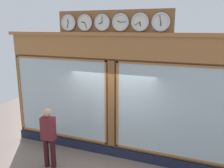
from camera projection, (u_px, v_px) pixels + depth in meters
The scene contains 2 objects.
shop_facade at pixel (114, 95), 6.92m from camera, with size 6.91×0.42×4.19m.
pedestrian at pixel (49, 135), 6.44m from camera, with size 0.39×0.27×1.69m.
Camera 1 is at (-2.42, 6.09, 3.74)m, focal length 38.57 mm.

